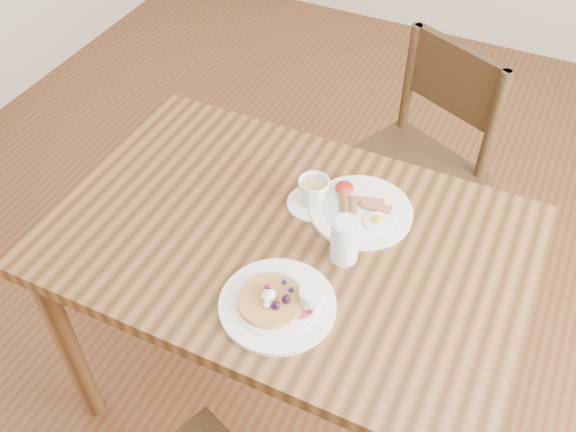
# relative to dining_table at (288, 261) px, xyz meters

# --- Properties ---
(ground) EXTENTS (5.00, 5.00, 0.00)m
(ground) POSITION_rel_dining_table_xyz_m (0.00, 0.00, -0.65)
(ground) COLOR #572D18
(ground) RESTS_ON ground
(dining_table) EXTENTS (1.20, 0.80, 0.75)m
(dining_table) POSITION_rel_dining_table_xyz_m (0.00, 0.00, 0.00)
(dining_table) COLOR brown
(dining_table) RESTS_ON ground
(chair_far) EXTENTS (0.56, 0.56, 0.88)m
(chair_far) POSITION_rel_dining_table_xyz_m (0.14, 0.74, -0.16)
(chair_far) COLOR #3F2C16
(chair_far) RESTS_ON ground
(pancake_plate) EXTENTS (0.27, 0.27, 0.06)m
(pancake_plate) POSITION_rel_dining_table_xyz_m (0.08, -0.21, 0.11)
(pancake_plate) COLOR white
(pancake_plate) RESTS_ON dining_table
(breakfast_plate) EXTENTS (0.27, 0.27, 0.04)m
(breakfast_plate) POSITION_rel_dining_table_xyz_m (0.13, 0.15, 0.11)
(breakfast_plate) COLOR white
(breakfast_plate) RESTS_ON dining_table
(teacup_saucer) EXTENTS (0.14, 0.14, 0.09)m
(teacup_saucer) POSITION_rel_dining_table_xyz_m (0.01, 0.13, 0.14)
(teacup_saucer) COLOR white
(teacup_saucer) RESTS_ON dining_table
(water_glass) EXTENTS (0.07, 0.07, 0.12)m
(water_glass) POSITION_rel_dining_table_xyz_m (0.15, -0.01, 0.16)
(water_glass) COLOR silver
(water_glass) RESTS_ON dining_table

